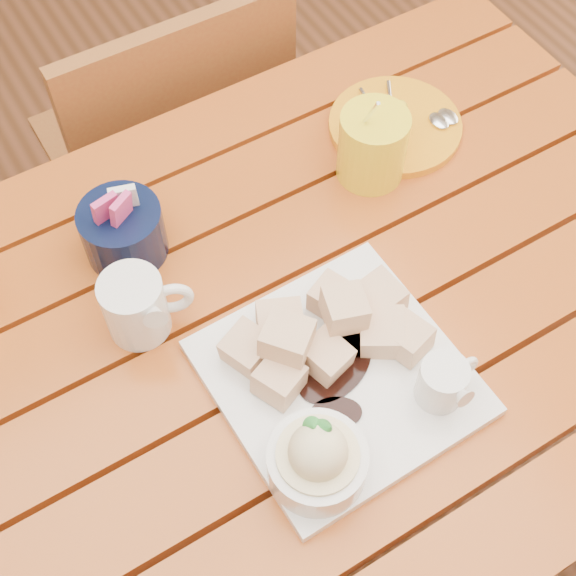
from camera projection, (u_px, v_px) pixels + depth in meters
ground at (285, 511)px, 1.61m from camera, size 5.00×5.00×0.00m
table at (284, 366)px, 1.07m from camera, size 1.20×0.79×0.75m
dessert_plate at (336, 387)px, 0.90m from camera, size 0.28×0.28×0.11m
coffee_mug_right at (374, 144)px, 1.07m from camera, size 0.13×0.09×0.15m
cream_pitcher at (137, 305)px, 0.94m from camera, size 0.11×0.09×0.09m
sugar_caddy at (123, 231)px, 1.00m from camera, size 0.10×0.10×0.11m
orange_saucer at (396, 125)px, 1.15m from camera, size 0.19×0.19×0.02m
chair_far at (173, 154)px, 1.50m from camera, size 0.40×0.40×0.84m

